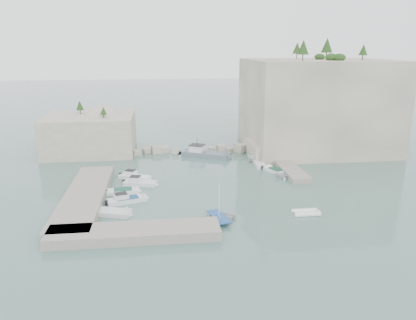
{
  "coord_description": "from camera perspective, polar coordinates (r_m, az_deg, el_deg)",
  "views": [
    {
      "loc": [
        -6.94,
        -51.99,
        19.49
      ],
      "look_at": [
        0.0,
        6.0,
        3.0
      ],
      "focal_mm": 35.0,
      "sensor_mm": 36.0,
      "label": 1
    }
  ],
  "objects": [
    {
      "name": "inflatable_dinghy",
      "position": [
        50.55,
        13.59,
        -7.38
      ],
      "size": [
        3.47,
        1.7,
        0.44
      ],
      "primitive_type": null,
      "rotation": [
        0.0,
        0.0,
        0.01
      ],
      "color": "white",
      "rests_on": "ground"
    },
    {
      "name": "tender_east_b",
      "position": [
        65.56,
        9.5,
        -1.75
      ],
      "size": [
        3.66,
        5.11,
        0.7
      ],
      "primitive_type": null,
      "rotation": [
        0.0,
        0.0,
        2.03
      ],
      "color": "white",
      "rests_on": "ground"
    },
    {
      "name": "motorboat_d",
      "position": [
        53.76,
        -11.27,
        -5.81
      ],
      "size": [
        5.88,
        3.26,
        1.4
      ],
      "primitive_type": null,
      "rotation": [
        0.0,
        0.0,
        0.3
      ],
      "color": "silver",
      "rests_on": "ground"
    },
    {
      "name": "motorboat_e",
      "position": [
        50.27,
        -13.28,
        -7.49
      ],
      "size": [
        5.18,
        3.28,
        0.7
      ],
      "primitive_type": null,
      "rotation": [
        0.0,
        0.0,
        -0.3
      ],
      "color": "silver",
      "rests_on": "ground"
    },
    {
      "name": "ground",
      "position": [
        55.96,
        0.73,
        -4.62
      ],
      "size": [
        400.0,
        400.0,
        0.0
      ],
      "primitive_type": "plane",
      "color": "#4E756A",
      "rests_on": "ground"
    },
    {
      "name": "rowboat",
      "position": [
        47.41,
        1.55,
        -8.51
      ],
      "size": [
        5.22,
        4.27,
        0.95
      ],
      "primitive_type": "imported",
      "rotation": [
        0.0,
        0.0,
        1.81
      ],
      "color": "white",
      "rests_on": "ground"
    },
    {
      "name": "ledge_east",
      "position": [
        68.01,
        10.96,
        -0.83
      ],
      "size": [
        3.0,
        16.0,
        0.8
      ],
      "primitive_type": "cube",
      "color": "#9E9689",
      "rests_on": "ground"
    },
    {
      "name": "tender_east_d",
      "position": [
        71.27,
        7.21,
        -0.23
      ],
      "size": [
        4.3,
        2.49,
        1.56
      ],
      "primitive_type": "imported",
      "rotation": [
        0.0,
        0.0,
        1.32
      ],
      "color": "white",
      "rests_on": "ground"
    },
    {
      "name": "motorboat_b",
      "position": [
        59.82,
        -9.5,
        -3.48
      ],
      "size": [
        5.52,
        3.03,
        1.4
      ],
      "primitive_type": null,
      "rotation": [
        0.0,
        0.0,
        -0.26
      ],
      "color": "silver",
      "rests_on": "ground"
    },
    {
      "name": "breakwater",
      "position": [
        76.57,
        -2.17,
        1.55
      ],
      "size": [
        28.0,
        3.0,
        1.4
      ],
      "primitive_type": "cube",
      "color": "beige",
      "rests_on": "ground"
    },
    {
      "name": "work_boat",
      "position": [
        74.0,
        -0.28,
        0.5
      ],
      "size": [
        9.86,
        6.74,
        2.2
      ],
      "primitive_type": null,
      "rotation": [
        0.0,
        0.0,
        -0.45
      ],
      "color": "slate",
      "rests_on": "ground"
    },
    {
      "name": "tender_east_c",
      "position": [
        68.9,
        7.26,
        -0.8
      ],
      "size": [
        1.8,
        4.99,
        0.7
      ],
      "primitive_type": null,
      "rotation": [
        0.0,
        0.0,
        1.53
      ],
      "color": "silver",
      "rests_on": "ground"
    },
    {
      "name": "quay_south",
      "position": [
        43.91,
        -10.3,
        -10.06
      ],
      "size": [
        18.0,
        4.0,
        1.1
      ],
      "primitive_type": "cube",
      "color": "#9E9689",
      "rests_on": "ground"
    },
    {
      "name": "quay_west",
      "position": [
        55.32,
        -16.93,
        -4.97
      ],
      "size": [
        5.0,
        24.0,
        1.1
      ],
      "primitive_type": "cube",
      "color": "#9E9689",
      "rests_on": "ground"
    },
    {
      "name": "rowboat_mast",
      "position": [
        46.42,
        1.58,
        -5.61
      ],
      "size": [
        0.1,
        0.1,
        4.2
      ],
      "primitive_type": "cylinder",
      "color": "white",
      "rests_on": "rowboat"
    },
    {
      "name": "motorboat_a",
      "position": [
        62.61,
        -10.24,
        -2.63
      ],
      "size": [
        5.47,
        3.9,
        1.4
      ],
      "primitive_type": null,
      "rotation": [
        0.0,
        0.0,
        -0.48
      ],
      "color": "white",
      "rests_on": "ground"
    },
    {
      "name": "vegetation",
      "position": [
        80.32,
        11.5,
        14.35
      ],
      "size": [
        53.48,
        13.88,
        13.4
      ],
      "color": "#1E4219",
      "rests_on": "ground"
    },
    {
      "name": "outcrop_west",
      "position": [
        79.71,
        -16.14,
        3.57
      ],
      "size": [
        16.0,
        14.0,
        7.0
      ],
      "primitive_type": "cube",
      "color": "beige",
      "rests_on": "ground"
    },
    {
      "name": "cliff_terrace",
      "position": [
        75.03,
        8.81,
        1.51
      ],
      "size": [
        8.0,
        10.0,
        2.5
      ],
      "primitive_type": "cube",
      "color": "beige",
      "rests_on": "ground"
    },
    {
      "name": "motorboat_c",
      "position": [
        56.97,
        -11.85,
        -4.59
      ],
      "size": [
        4.93,
        2.14,
        0.7
      ],
      "primitive_type": null,
      "rotation": [
        0.0,
        0.0,
        0.08
      ],
      "color": "white",
      "rests_on": "ground"
    },
    {
      "name": "tender_east_a",
      "position": [
        63.1,
        10.6,
        -2.5
      ],
      "size": [
        3.56,
        3.31,
        1.54
      ],
      "primitive_type": "imported",
      "rotation": [
        0.0,
        0.0,
        1.25
      ],
      "color": "silver",
      "rests_on": "ground"
    },
    {
      "name": "cliff_east",
      "position": [
        81.49,
        14.93,
        7.49
      ],
      "size": [
        26.0,
        22.0,
        17.0
      ],
      "primitive_type": "cube",
      "color": "beige",
      "rests_on": "ground"
    }
  ]
}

